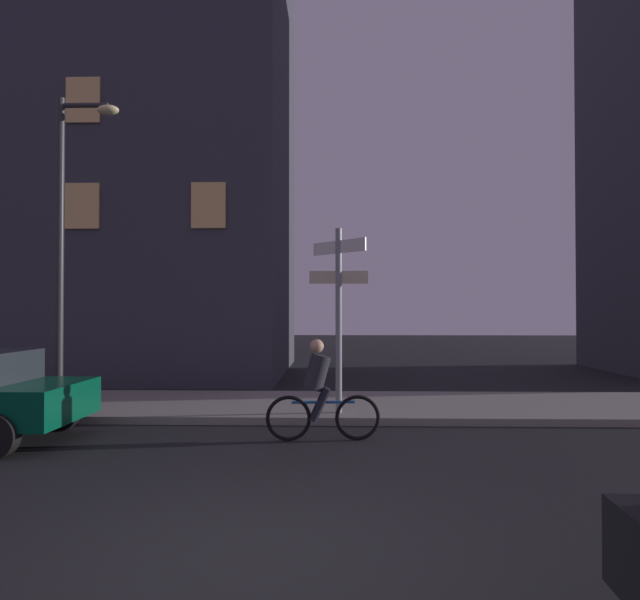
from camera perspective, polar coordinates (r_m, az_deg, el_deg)
The scene contains 6 objects.
ground_plane at distance 5.28m, azimuth -7.64°, elevation -24.23°, with size 80.00×80.00×0.00m, color black.
sidewalk_kerb at distance 11.84m, azimuth -2.25°, elevation -10.75°, with size 40.00×3.28×0.14m, color gray.
signpost at distance 10.53m, azimuth 1.92°, elevation -0.46°, with size 1.12×0.99×3.48m.
street_lamp at distance 12.41m, azimuth -24.43°, elevation 6.89°, with size 1.27×0.28×6.22m.
cyclist at distance 8.97m, azimuth -0.01°, elevation -9.54°, with size 1.82×0.35×1.61m.
building_left_block at distance 21.13m, azimuth -22.66°, elevation 16.77°, with size 13.32×7.92×16.98m.
Camera 1 is at (0.77, -4.79, 2.09)m, focal length 31.32 mm.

